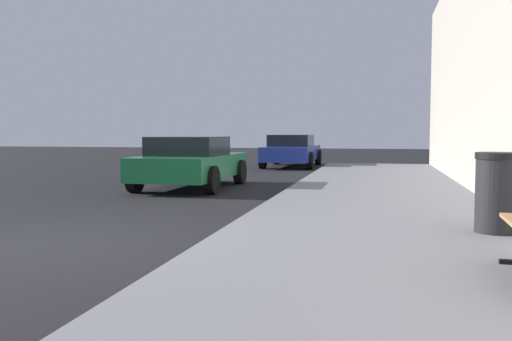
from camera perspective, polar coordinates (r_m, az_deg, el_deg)
ground_plane at (r=7.45m, az=-20.05°, el=-7.01°), size 80.00×80.00×0.00m
sidewalk at (r=6.29m, az=12.72°, el=-8.17°), size 4.00×32.00×0.15m
trash_bin at (r=7.45m, az=23.52°, el=-2.06°), size 0.55×0.55×0.99m
car_green at (r=13.76m, az=-6.71°, el=0.87°), size 2.05×4.01×1.27m
car_blue at (r=22.09m, az=3.69°, el=2.07°), size 2.00×4.54×1.27m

